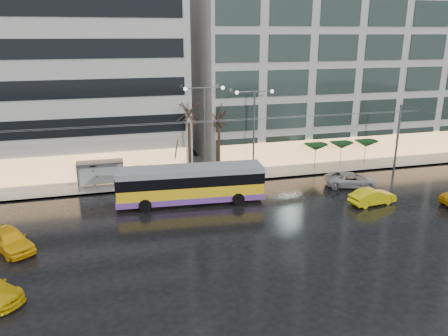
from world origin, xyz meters
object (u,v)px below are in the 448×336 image
object	(u,v)px
trolleybus	(191,185)
taxi_a	(10,240)
street_lamp_near	(205,120)
bus_shelter	(96,169)

from	to	relation	value
trolleybus	taxi_a	size ratio (longest dim) A/B	2.79
trolleybus	street_lamp_near	distance (m)	7.79
street_lamp_near	bus_shelter	bearing A→B (deg)	-179.37
bus_shelter	taxi_a	world-z (taller)	bus_shelter
bus_shelter	street_lamp_near	xyz separation A→B (m)	(10.38, 0.11, 4.03)
street_lamp_near	taxi_a	world-z (taller)	street_lamp_near
bus_shelter	street_lamp_near	bearing A→B (deg)	0.63
bus_shelter	street_lamp_near	size ratio (longest dim) A/B	0.47
bus_shelter	taxi_a	size ratio (longest dim) A/B	0.93
trolleybus	street_lamp_near	world-z (taller)	street_lamp_near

